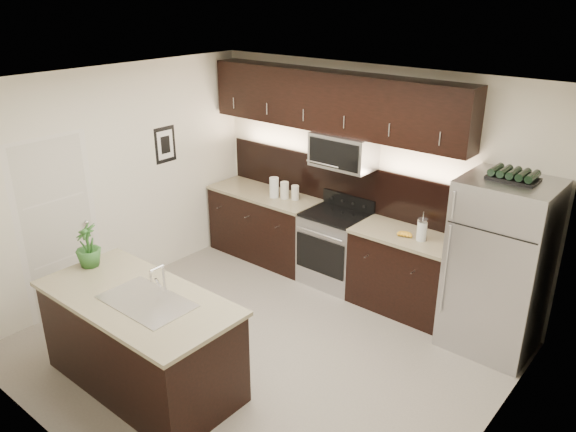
% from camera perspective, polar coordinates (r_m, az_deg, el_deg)
% --- Properties ---
extents(ground, '(4.50, 4.50, 0.00)m').
position_cam_1_polar(ground, '(6.00, -2.96, -13.40)').
color(ground, gray).
rests_on(ground, ground).
extents(room_walls, '(4.52, 4.02, 2.71)m').
position_cam_1_polar(room_walls, '(5.24, -4.50, 2.13)').
color(room_walls, white).
rests_on(room_walls, ground).
extents(counter_run, '(3.51, 0.65, 0.94)m').
position_cam_1_polar(counter_run, '(7.14, 3.42, -2.81)').
color(counter_run, black).
rests_on(counter_run, ground).
extents(upper_fixtures, '(3.49, 0.40, 1.66)m').
position_cam_1_polar(upper_fixtures, '(6.71, 4.69, 10.56)').
color(upper_fixtures, black).
rests_on(upper_fixtures, counter_run).
extents(island, '(1.96, 0.96, 0.94)m').
position_cam_1_polar(island, '(5.47, -14.68, -12.11)').
color(island, black).
rests_on(island, ground).
extents(sink_faucet, '(0.84, 0.50, 0.28)m').
position_cam_1_polar(sink_faucet, '(5.12, -14.10, -8.24)').
color(sink_faucet, silver).
rests_on(sink_faucet, island).
extents(refrigerator, '(0.88, 0.79, 1.82)m').
position_cam_1_polar(refrigerator, '(6.00, 20.64, -4.81)').
color(refrigerator, '#B2B2B7').
rests_on(refrigerator, ground).
extents(wine_rack, '(0.45, 0.28, 0.10)m').
position_cam_1_polar(wine_rack, '(5.65, 21.94, 3.88)').
color(wine_rack, black).
rests_on(wine_rack, refrigerator).
extents(plant, '(0.30, 0.30, 0.44)m').
position_cam_1_polar(plant, '(5.81, -19.67, -2.85)').
color(plant, '#2E6327').
rests_on(plant, island).
extents(canisters, '(0.38, 0.22, 0.26)m').
position_cam_1_polar(canisters, '(7.28, -0.61, 2.72)').
color(canisters, silver).
rests_on(canisters, counter_run).
extents(french_press, '(0.11, 0.11, 0.32)m').
position_cam_1_polar(french_press, '(6.23, 13.45, -1.38)').
color(french_press, silver).
rests_on(french_press, counter_run).
extents(bananas, '(0.20, 0.18, 0.05)m').
position_cam_1_polar(bananas, '(6.33, 11.38, -1.71)').
color(bananas, gold).
rests_on(bananas, counter_run).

